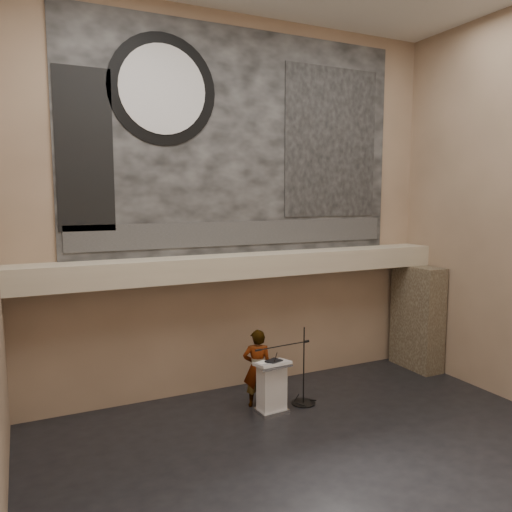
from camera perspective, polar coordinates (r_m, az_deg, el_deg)
floor at (r=9.21m, az=9.28°, el=-22.50°), size 10.00×10.00×0.00m
wall_back at (r=11.53m, az=-1.71°, el=5.62°), size 10.00×0.02×8.50m
soffit at (r=11.27m, az=-0.87°, el=-1.04°), size 10.00×0.80×0.50m
sprinkler_left at (r=10.71m, az=-8.58°, el=-3.05°), size 0.04×0.04×0.06m
sprinkler_right at (r=12.18m, az=7.40°, el=-1.84°), size 0.04×0.04×0.06m
banner at (r=11.57m, az=-1.68°, el=12.82°), size 8.00×0.05×5.00m
banner_text_strip at (r=11.50m, az=-1.56°, el=2.62°), size 7.76×0.02×0.55m
banner_clock_rim at (r=11.08m, az=-10.61°, el=18.20°), size 2.30×0.02×2.30m
banner_clock_face at (r=11.07m, az=-10.58°, el=18.22°), size 1.84×0.02×1.84m
banner_building_print at (r=12.69m, az=8.62°, el=12.67°), size 2.60×0.02×3.60m
banner_brick_print at (r=10.60m, az=-19.01°, el=11.36°), size 1.10×0.02×3.20m
stone_pier at (r=13.80m, az=17.95°, el=-6.67°), size 0.60×1.40×2.70m
lectern at (r=10.73m, az=1.81°, el=-14.74°), size 0.72×0.54×1.13m
binder at (r=10.51m, az=2.06°, el=-11.92°), size 0.38×0.35×0.04m
papers at (r=10.44m, az=1.06°, el=-12.13°), size 0.33×0.38×0.00m
speaker_person at (r=10.93m, az=0.15°, el=-12.68°), size 0.72×0.60×1.69m
mic_stand at (r=11.28m, az=5.27°, el=-15.32°), size 1.46×0.52×1.71m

